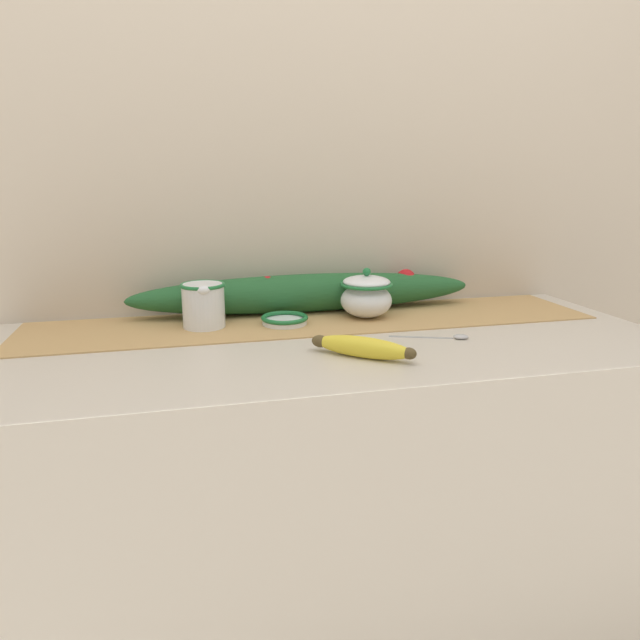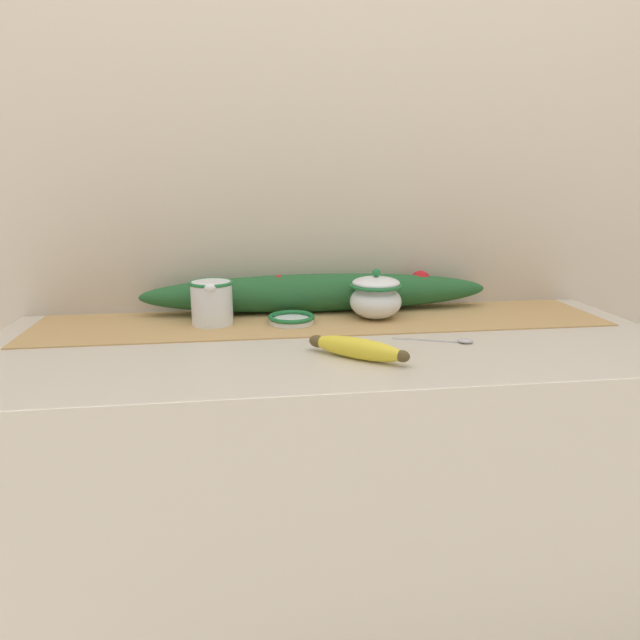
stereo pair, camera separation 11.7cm
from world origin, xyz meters
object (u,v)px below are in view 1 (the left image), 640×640
cream_pitcher (203,303)px  sugar_bowl (366,295)px  small_dish (285,320)px  spoon (453,337)px  banana (362,347)px

cream_pitcher → sugar_bowl: sugar_bowl is taller
small_dish → spoon: bearing=-31.1°
banana → spoon: 0.24m
cream_pitcher → banana: (0.28, -0.29, -0.04)m
small_dish → sugar_bowl: bearing=5.2°
sugar_bowl → small_dish: sugar_bowl is taller
cream_pitcher → small_dish: bearing=-6.3°
cream_pitcher → small_dish: cream_pitcher is taller
small_dish → banana: size_ratio=0.61×
cream_pitcher → spoon: 0.56m
cream_pitcher → small_dish: size_ratio=1.08×
banana → sugar_bowl: bearing=70.3°
cream_pitcher → banana: cream_pitcher is taller
small_dish → banana: (0.10, -0.27, 0.01)m
banana → spoon: bearing=18.0°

